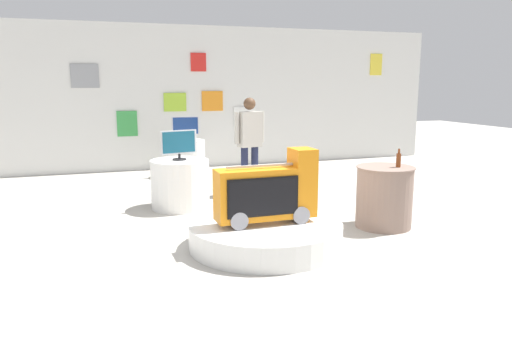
{
  "coord_description": "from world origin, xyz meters",
  "views": [
    {
      "loc": [
        -1.5,
        -5.45,
        1.86
      ],
      "look_at": [
        0.31,
        -0.07,
        0.75
      ],
      "focal_mm": 34.93,
      "sensor_mm": 36.0,
      "label": 1
    }
  ],
  "objects_px": {
    "display_pedestal_left_rear": "(180,184)",
    "tv_on_left_rear": "(179,144)",
    "side_table_round": "(384,196)",
    "main_display_pedestal": "(266,235)",
    "tv_on_center_rear": "(185,127)",
    "shopper_browsing_near_truck": "(250,139)",
    "novelty_firetruck_tv": "(268,193)",
    "display_pedestal_center_rear": "(186,158)",
    "bottle_on_side_table": "(399,160)"
  },
  "relations": [
    {
      "from": "novelty_firetruck_tv",
      "to": "side_table_round",
      "type": "relative_size",
      "value": 1.45
    },
    {
      "from": "main_display_pedestal",
      "to": "tv_on_left_rear",
      "type": "relative_size",
      "value": 3.24
    },
    {
      "from": "tv_on_left_rear",
      "to": "display_pedestal_center_rear",
      "type": "distance_m",
      "value": 2.65
    },
    {
      "from": "novelty_firetruck_tv",
      "to": "main_display_pedestal",
      "type": "bearing_deg",
      "value": 164.06
    },
    {
      "from": "display_pedestal_left_rear",
      "to": "tv_on_left_rear",
      "type": "relative_size",
      "value": 1.6
    },
    {
      "from": "novelty_firetruck_tv",
      "to": "display_pedestal_center_rear",
      "type": "distance_m",
      "value": 4.64
    },
    {
      "from": "tv_on_center_rear",
      "to": "shopper_browsing_near_truck",
      "type": "distance_m",
      "value": 2.07
    },
    {
      "from": "display_pedestal_left_rear",
      "to": "tv_on_center_rear",
      "type": "distance_m",
      "value": 2.64
    },
    {
      "from": "novelty_firetruck_tv",
      "to": "side_table_round",
      "type": "bearing_deg",
      "value": 9.31
    },
    {
      "from": "main_display_pedestal",
      "to": "tv_on_left_rear",
      "type": "xyz_separation_m",
      "value": [
        -0.6,
        2.11,
        0.83
      ]
    },
    {
      "from": "bottle_on_side_table",
      "to": "shopper_browsing_near_truck",
      "type": "distance_m",
      "value": 2.76
    },
    {
      "from": "main_display_pedestal",
      "to": "display_pedestal_center_rear",
      "type": "relative_size",
      "value": 2.32
    },
    {
      "from": "novelty_firetruck_tv",
      "to": "display_pedestal_left_rear",
      "type": "bearing_deg",
      "value": 106.38
    },
    {
      "from": "side_table_round",
      "to": "main_display_pedestal",
      "type": "bearing_deg",
      "value": -171.03
    },
    {
      "from": "display_pedestal_center_rear",
      "to": "shopper_browsing_near_truck",
      "type": "height_order",
      "value": "shopper_browsing_near_truck"
    },
    {
      "from": "main_display_pedestal",
      "to": "tv_on_center_rear",
      "type": "distance_m",
      "value": 4.7
    },
    {
      "from": "novelty_firetruck_tv",
      "to": "tv_on_center_rear",
      "type": "relative_size",
      "value": 2.17
    },
    {
      "from": "novelty_firetruck_tv",
      "to": "display_pedestal_center_rear",
      "type": "bearing_deg",
      "value": 90.72
    },
    {
      "from": "display_pedestal_left_rear",
      "to": "bottle_on_side_table",
      "type": "height_order",
      "value": "bottle_on_side_table"
    },
    {
      "from": "novelty_firetruck_tv",
      "to": "tv_on_center_rear",
      "type": "height_order",
      "value": "tv_on_center_rear"
    },
    {
      "from": "main_display_pedestal",
      "to": "tv_on_left_rear",
      "type": "bearing_deg",
      "value": 105.9
    },
    {
      "from": "display_pedestal_center_rear",
      "to": "tv_on_center_rear",
      "type": "relative_size",
      "value": 1.42
    },
    {
      "from": "display_pedestal_left_rear",
      "to": "side_table_round",
      "type": "height_order",
      "value": "side_table_round"
    },
    {
      "from": "main_display_pedestal",
      "to": "display_pedestal_left_rear",
      "type": "bearing_deg",
      "value": 105.84
    },
    {
      "from": "side_table_round",
      "to": "bottle_on_side_table",
      "type": "distance_m",
      "value": 0.51
    },
    {
      "from": "tv_on_left_rear",
      "to": "display_pedestal_center_rear",
      "type": "bearing_deg",
      "value": 77.28
    },
    {
      "from": "display_pedestal_left_rear",
      "to": "side_table_round",
      "type": "distance_m",
      "value": 2.97
    },
    {
      "from": "side_table_round",
      "to": "bottle_on_side_table",
      "type": "bearing_deg",
      "value": -32.61
    },
    {
      "from": "main_display_pedestal",
      "to": "side_table_round",
      "type": "distance_m",
      "value": 1.77
    },
    {
      "from": "tv_on_left_rear",
      "to": "shopper_browsing_near_truck",
      "type": "bearing_deg",
      "value": 23.91
    },
    {
      "from": "display_pedestal_center_rear",
      "to": "tv_on_center_rear",
      "type": "distance_m",
      "value": 0.63
    },
    {
      "from": "display_pedestal_left_rear",
      "to": "tv_on_center_rear",
      "type": "bearing_deg",
      "value": 77.25
    },
    {
      "from": "display_pedestal_left_rear",
      "to": "tv_on_left_rear",
      "type": "xyz_separation_m",
      "value": [
        -0.0,
        -0.0,
        0.61
      ]
    },
    {
      "from": "main_display_pedestal",
      "to": "novelty_firetruck_tv",
      "type": "bearing_deg",
      "value": -15.94
    },
    {
      "from": "tv_on_left_rear",
      "to": "side_table_round",
      "type": "xyz_separation_m",
      "value": [
        2.33,
        -1.84,
        -0.57
      ]
    },
    {
      "from": "main_display_pedestal",
      "to": "display_pedestal_left_rear",
      "type": "height_order",
      "value": "display_pedestal_left_rear"
    },
    {
      "from": "display_pedestal_left_rear",
      "to": "tv_on_center_rear",
      "type": "relative_size",
      "value": 1.63
    },
    {
      "from": "novelty_firetruck_tv",
      "to": "display_pedestal_center_rear",
      "type": "xyz_separation_m",
      "value": [
        -0.06,
        4.63,
        -0.26
      ]
    },
    {
      "from": "side_table_round",
      "to": "bottle_on_side_table",
      "type": "relative_size",
      "value": 3.36
    },
    {
      "from": "main_display_pedestal",
      "to": "display_pedestal_left_rear",
      "type": "xyz_separation_m",
      "value": [
        -0.6,
        2.12,
        0.22
      ]
    },
    {
      "from": "main_display_pedestal",
      "to": "tv_on_center_rear",
      "type": "xyz_separation_m",
      "value": [
        -0.03,
        4.62,
        0.85
      ]
    },
    {
      "from": "novelty_firetruck_tv",
      "to": "tv_on_left_rear",
      "type": "bearing_deg",
      "value": 106.43
    },
    {
      "from": "display_pedestal_center_rear",
      "to": "shopper_browsing_near_truck",
      "type": "xyz_separation_m",
      "value": [
        0.71,
        -1.95,
        0.58
      ]
    },
    {
      "from": "display_pedestal_left_rear",
      "to": "display_pedestal_center_rear",
      "type": "relative_size",
      "value": 1.15
    },
    {
      "from": "novelty_firetruck_tv",
      "to": "bottle_on_side_table",
      "type": "xyz_separation_m",
      "value": [
        1.84,
        0.2,
        0.27
      ]
    },
    {
      "from": "display_pedestal_left_rear",
      "to": "main_display_pedestal",
      "type": "bearing_deg",
      "value": -74.16
    },
    {
      "from": "bottle_on_side_table",
      "to": "shopper_browsing_near_truck",
      "type": "height_order",
      "value": "shopper_browsing_near_truck"
    },
    {
      "from": "tv_on_center_rear",
      "to": "main_display_pedestal",
      "type": "bearing_deg",
      "value": -89.58
    },
    {
      "from": "novelty_firetruck_tv",
      "to": "bottle_on_side_table",
      "type": "relative_size",
      "value": 4.86
    },
    {
      "from": "tv_on_center_rear",
      "to": "shopper_browsing_near_truck",
      "type": "bearing_deg",
      "value": -69.95
    }
  ]
}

